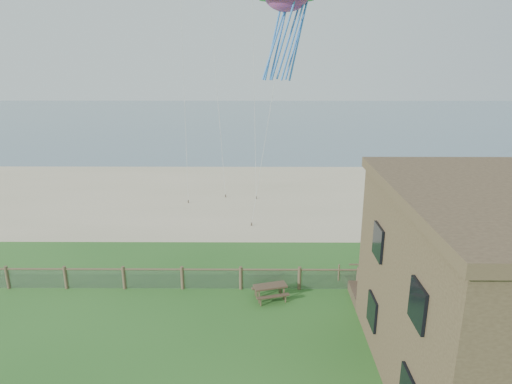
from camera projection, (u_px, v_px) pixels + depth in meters
ground at (235, 365)px, 17.78m from camera, size 160.00×160.00×0.00m
sand_beach at (248, 195)px, 38.80m from camera, size 72.00×20.00×0.02m
ocean at (253, 121)px, 80.85m from camera, size 160.00×68.00×0.02m
chainlink_fence at (241, 279)px, 23.35m from camera, size 36.20×0.20×1.25m
motel_deck at (504, 295)px, 22.42m from camera, size 15.00×2.00×0.50m
picnic_table at (270, 293)px, 22.45m from camera, size 1.89×1.61×0.68m
octopus_kite at (286, 24)px, 25.26m from camera, size 3.44×2.80×6.20m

